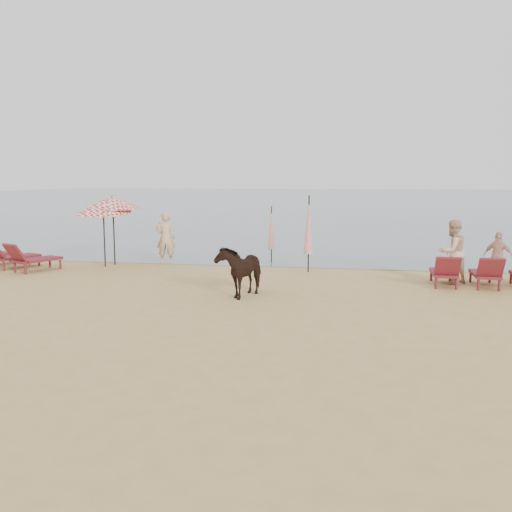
{
  "coord_description": "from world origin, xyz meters",
  "views": [
    {
      "loc": [
        2.66,
        -10.14,
        3.22
      ],
      "look_at": [
        0.0,
        5.0,
        1.1
      ],
      "focal_mm": 40.0,
      "sensor_mm": 36.0,
      "label": 1
    }
  ],
  "objects_px": {
    "umbrella_open_left_b": "(103,207)",
    "beachgoer_left": "(166,238)",
    "lounger_cluster_right": "(508,273)",
    "beachgoer_right_b": "(498,256)",
    "umbrella_closed_right": "(309,225)",
    "beachgoer_right_a": "(452,252)",
    "lounger_cluster_left": "(10,255)",
    "cow": "(241,270)",
    "umbrella_open_left_a": "(113,203)",
    "umbrella_closed_left": "(272,228)"
  },
  "relations": [
    {
      "from": "umbrella_open_left_a",
      "to": "beachgoer_left",
      "type": "xyz_separation_m",
      "value": [
        1.86,
        0.43,
        -1.31
      ]
    },
    {
      "from": "umbrella_open_left_a",
      "to": "umbrella_open_left_b",
      "type": "relative_size",
      "value": 1.02
    },
    {
      "from": "lounger_cluster_left",
      "to": "beachgoer_right_a",
      "type": "xyz_separation_m",
      "value": [
        15.0,
        -0.28,
        0.49
      ]
    },
    {
      "from": "lounger_cluster_right",
      "to": "umbrella_open_left_b",
      "type": "distance_m",
      "value": 13.58
    },
    {
      "from": "beachgoer_left",
      "to": "beachgoer_right_a",
      "type": "xyz_separation_m",
      "value": [
        9.88,
        -2.26,
        -0.01
      ]
    },
    {
      "from": "umbrella_closed_right",
      "to": "beachgoer_left",
      "type": "height_order",
      "value": "umbrella_closed_right"
    },
    {
      "from": "lounger_cluster_left",
      "to": "cow",
      "type": "relative_size",
      "value": 2.18
    },
    {
      "from": "beachgoer_right_a",
      "to": "umbrella_open_left_a",
      "type": "bearing_deg",
      "value": -43.8
    },
    {
      "from": "beachgoer_left",
      "to": "lounger_cluster_left",
      "type": "bearing_deg",
      "value": 10.62
    },
    {
      "from": "beachgoer_right_b",
      "to": "cow",
      "type": "bearing_deg",
      "value": 51.5
    },
    {
      "from": "umbrella_closed_left",
      "to": "beachgoer_right_a",
      "type": "bearing_deg",
      "value": -29.02
    },
    {
      "from": "lounger_cluster_right",
      "to": "beachgoer_left",
      "type": "relative_size",
      "value": 2.14
    },
    {
      "from": "lounger_cluster_right",
      "to": "umbrella_closed_right",
      "type": "height_order",
      "value": "umbrella_closed_right"
    },
    {
      "from": "umbrella_closed_left",
      "to": "umbrella_closed_right",
      "type": "xyz_separation_m",
      "value": [
        1.57,
        -1.98,
        0.3
      ]
    },
    {
      "from": "umbrella_open_left_a",
      "to": "cow",
      "type": "height_order",
      "value": "umbrella_open_left_a"
    },
    {
      "from": "lounger_cluster_left",
      "to": "lounger_cluster_right",
      "type": "height_order",
      "value": "lounger_cluster_left"
    },
    {
      "from": "lounger_cluster_right",
      "to": "beachgoer_right_b",
      "type": "relative_size",
      "value": 2.79
    },
    {
      "from": "lounger_cluster_left",
      "to": "umbrella_open_left_b",
      "type": "relative_size",
      "value": 1.46
    },
    {
      "from": "umbrella_open_left_b",
      "to": "beachgoer_right_b",
      "type": "relative_size",
      "value": 1.66
    },
    {
      "from": "lounger_cluster_right",
      "to": "cow",
      "type": "height_order",
      "value": "cow"
    },
    {
      "from": "umbrella_closed_left",
      "to": "beachgoer_right_a",
      "type": "xyz_separation_m",
      "value": [
        6.06,
        -3.36,
        -0.34
      ]
    },
    {
      "from": "beachgoer_left",
      "to": "umbrella_open_left_a",
      "type": "bearing_deg",
      "value": 2.54
    },
    {
      "from": "lounger_cluster_right",
      "to": "beachgoer_right_a",
      "type": "distance_m",
      "value": 1.68
    },
    {
      "from": "umbrella_open_left_b",
      "to": "beachgoer_left",
      "type": "relative_size",
      "value": 1.27
    },
    {
      "from": "umbrella_closed_left",
      "to": "umbrella_open_left_a",
      "type": "bearing_deg",
      "value": -164.89
    },
    {
      "from": "umbrella_open_left_b",
      "to": "beachgoer_right_a",
      "type": "distance_m",
      "value": 12.0
    },
    {
      "from": "lounger_cluster_right",
      "to": "umbrella_open_left_a",
      "type": "distance_m",
      "value": 13.56
    },
    {
      "from": "lounger_cluster_right",
      "to": "beachgoer_right_a",
      "type": "xyz_separation_m",
      "value": [
        -1.47,
        0.6,
        0.52
      ]
    },
    {
      "from": "beachgoer_right_b",
      "to": "umbrella_closed_right",
      "type": "bearing_deg",
      "value": 20.47
    },
    {
      "from": "lounger_cluster_right",
      "to": "umbrella_open_left_b",
      "type": "height_order",
      "value": "umbrella_open_left_b"
    },
    {
      "from": "lounger_cluster_right",
      "to": "beachgoer_right_b",
      "type": "xyz_separation_m",
      "value": [
        0.07,
        1.55,
        0.3
      ]
    },
    {
      "from": "beachgoer_right_a",
      "to": "lounger_cluster_right",
      "type": "bearing_deg",
      "value": 122.79
    },
    {
      "from": "cow",
      "to": "umbrella_open_left_a",
      "type": "bearing_deg",
      "value": 156.25
    },
    {
      "from": "umbrella_open_left_a",
      "to": "beachgoer_right_a",
      "type": "height_order",
      "value": "umbrella_open_left_a"
    },
    {
      "from": "umbrella_open_left_a",
      "to": "umbrella_open_left_b",
      "type": "distance_m",
      "value": 0.58
    },
    {
      "from": "umbrella_open_left_b",
      "to": "umbrella_closed_left",
      "type": "height_order",
      "value": "umbrella_open_left_b"
    },
    {
      "from": "cow",
      "to": "beachgoer_left",
      "type": "relative_size",
      "value": 0.85
    },
    {
      "from": "lounger_cluster_left",
      "to": "beachgoer_right_b",
      "type": "distance_m",
      "value": 16.57
    },
    {
      "from": "beachgoer_right_a",
      "to": "beachgoer_right_b",
      "type": "bearing_deg",
      "value": 176.55
    },
    {
      "from": "lounger_cluster_right",
      "to": "beachgoer_right_b",
      "type": "height_order",
      "value": "beachgoer_right_b"
    },
    {
      "from": "beachgoer_right_b",
      "to": "umbrella_open_left_b",
      "type": "bearing_deg",
      "value": 23.18
    },
    {
      "from": "umbrella_closed_left",
      "to": "umbrella_closed_right",
      "type": "height_order",
      "value": "umbrella_closed_right"
    },
    {
      "from": "lounger_cluster_left",
      "to": "beachgoer_right_b",
      "type": "height_order",
      "value": "beachgoer_right_b"
    },
    {
      "from": "lounger_cluster_right",
      "to": "beachgoer_right_b",
      "type": "bearing_deg",
      "value": 88.53
    },
    {
      "from": "umbrella_open_left_a",
      "to": "beachgoer_right_a",
      "type": "bearing_deg",
      "value": -19.77
    },
    {
      "from": "beachgoer_right_a",
      "to": "umbrella_closed_left",
      "type": "bearing_deg",
      "value": -63.97
    },
    {
      "from": "beachgoer_right_b",
      "to": "lounger_cluster_right",
      "type": "bearing_deg",
      "value": 111.83
    },
    {
      "from": "umbrella_closed_left",
      "to": "beachgoer_left",
      "type": "bearing_deg",
      "value": -163.86
    },
    {
      "from": "umbrella_closed_right",
      "to": "beachgoer_right_a",
      "type": "distance_m",
      "value": 4.74
    },
    {
      "from": "umbrella_open_left_b",
      "to": "beachgoer_right_b",
      "type": "height_order",
      "value": "umbrella_open_left_b"
    }
  ]
}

